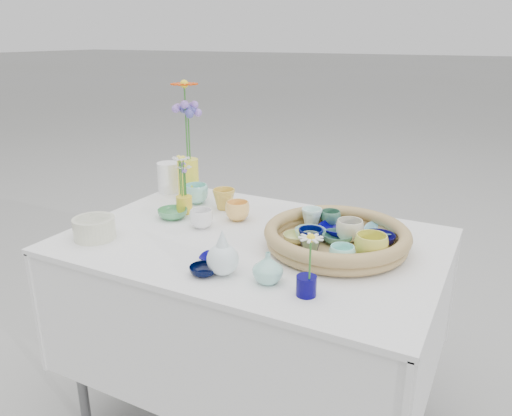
% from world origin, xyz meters
% --- Properties ---
extents(wicker_tray, '(0.47, 0.47, 0.08)m').
position_xyz_m(wicker_tray, '(0.28, 0.05, 0.80)').
color(wicker_tray, olive).
rests_on(wicker_tray, display_table).
extents(tray_ceramic_0, '(0.14, 0.14, 0.03)m').
position_xyz_m(tray_ceramic_0, '(0.26, 0.13, 0.80)').
color(tray_ceramic_0, '#040069').
rests_on(tray_ceramic_0, wicker_tray).
extents(tray_ceramic_1, '(0.13, 0.13, 0.03)m').
position_xyz_m(tray_ceramic_1, '(0.40, 0.11, 0.80)').
color(tray_ceramic_1, '#0A0741').
rests_on(tray_ceramic_1, wicker_tray).
extents(tray_ceramic_2, '(0.12, 0.12, 0.08)m').
position_xyz_m(tray_ceramic_2, '(0.41, -0.02, 0.82)').
color(tray_ceramic_2, '#D3CF49').
rests_on(tray_ceramic_2, wicker_tray).
extents(tray_ceramic_3, '(0.13, 0.13, 0.03)m').
position_xyz_m(tray_ceramic_3, '(0.28, 0.06, 0.80)').
color(tray_ceramic_3, '#4C8E74').
rests_on(tray_ceramic_3, wicker_tray).
extents(tray_ceramic_4, '(0.08, 0.08, 0.06)m').
position_xyz_m(tray_ceramic_4, '(0.23, -0.05, 0.81)').
color(tray_ceramic_4, slate).
rests_on(tray_ceramic_4, wicker_tray).
extents(tray_ceramic_5, '(0.13, 0.13, 0.03)m').
position_xyz_m(tray_ceramic_5, '(0.19, 0.05, 0.80)').
color(tray_ceramic_5, '#8ECAC1').
rests_on(tray_ceramic_5, wicker_tray).
extents(tray_ceramic_6, '(0.09, 0.09, 0.07)m').
position_xyz_m(tray_ceramic_6, '(0.15, 0.15, 0.82)').
color(tray_ceramic_6, '#CCF5ED').
rests_on(tray_ceramic_6, wicker_tray).
extents(tray_ceramic_7, '(0.11, 0.11, 0.07)m').
position_xyz_m(tray_ceramic_7, '(0.31, 0.09, 0.82)').
color(tray_ceramic_7, beige).
rests_on(tray_ceramic_7, wicker_tray).
extents(tray_ceramic_8, '(0.11, 0.11, 0.03)m').
position_xyz_m(tray_ceramic_8, '(0.39, 0.19, 0.80)').
color(tray_ceramic_8, '#6DB5CE').
rests_on(tray_ceramic_8, wicker_tray).
extents(tray_ceramic_9, '(0.10, 0.10, 0.07)m').
position_xyz_m(tray_ceramic_9, '(0.22, -0.04, 0.82)').
color(tray_ceramic_9, '#01073B').
rests_on(tray_ceramic_9, wicker_tray).
extents(tray_ceramic_10, '(0.10, 0.10, 0.03)m').
position_xyz_m(tray_ceramic_10, '(0.16, 0.00, 0.80)').
color(tray_ceramic_10, '#DCDC7F').
rests_on(tray_ceramic_10, wicker_tray).
extents(tray_ceramic_11, '(0.08, 0.08, 0.06)m').
position_xyz_m(tray_ceramic_11, '(0.35, -0.10, 0.81)').
color(tray_ceramic_11, '#94EBDE').
rests_on(tray_ceramic_11, wicker_tray).
extents(tray_ceramic_12, '(0.09, 0.09, 0.06)m').
position_xyz_m(tray_ceramic_12, '(0.21, 0.19, 0.81)').
color(tray_ceramic_12, '#3C7257').
rests_on(tray_ceramic_12, wicker_tray).
extents(loose_ceramic_0, '(0.10, 0.10, 0.08)m').
position_xyz_m(loose_ceramic_0, '(-0.25, 0.22, 0.81)').
color(loose_ceramic_0, gold).
rests_on(loose_ceramic_0, display_table).
extents(loose_ceramic_1, '(0.11, 0.11, 0.07)m').
position_xyz_m(loose_ceramic_1, '(-0.14, 0.13, 0.80)').
color(loose_ceramic_1, '#FFC260').
rests_on(loose_ceramic_1, display_table).
extents(loose_ceramic_2, '(0.15, 0.15, 0.04)m').
position_xyz_m(loose_ceramic_2, '(-0.37, 0.04, 0.78)').
color(loose_ceramic_2, '#4A9A60').
rests_on(loose_ceramic_2, display_table).
extents(loose_ceramic_3, '(0.11, 0.11, 0.07)m').
position_xyz_m(loose_ceramic_3, '(-0.22, 0.01, 0.80)').
color(loose_ceramic_3, white).
rests_on(loose_ceramic_3, display_table).
extents(loose_ceramic_4, '(0.09, 0.09, 0.02)m').
position_xyz_m(loose_ceramic_4, '(-0.03, -0.22, 0.77)').
color(loose_ceramic_4, '#060264').
rests_on(loose_ceramic_4, display_table).
extents(loose_ceramic_5, '(0.12, 0.12, 0.08)m').
position_xyz_m(loose_ceramic_5, '(-0.39, 0.23, 0.80)').
color(loose_ceramic_5, '#92E3D8').
rests_on(loose_ceramic_5, display_table).
extents(loose_ceramic_6, '(0.10, 0.10, 0.03)m').
position_xyz_m(loose_ceramic_6, '(-0.00, -0.31, 0.78)').
color(loose_ceramic_6, black).
rests_on(loose_ceramic_6, display_table).
extents(fluted_bowl, '(0.15, 0.15, 0.07)m').
position_xyz_m(fluted_bowl, '(-0.48, -0.25, 0.80)').
color(fluted_bowl, beige).
rests_on(fluted_bowl, display_table).
extents(bud_vase_paleblue, '(0.09, 0.09, 0.14)m').
position_xyz_m(bud_vase_paleblue, '(0.05, -0.28, 0.84)').
color(bud_vase_paleblue, silver).
rests_on(bud_vase_paleblue, display_table).
extents(bud_vase_seafoam, '(0.10, 0.10, 0.09)m').
position_xyz_m(bud_vase_seafoam, '(0.18, -0.26, 0.81)').
color(bud_vase_seafoam, '#8FD1C2').
rests_on(bud_vase_seafoam, display_table).
extents(bud_vase_cobalt, '(0.06, 0.06, 0.06)m').
position_xyz_m(bud_vase_cobalt, '(0.31, -0.28, 0.79)').
color(bud_vase_cobalt, '#04004F').
rests_on(bud_vase_cobalt, display_table).
extents(single_daisy, '(0.09, 0.09, 0.14)m').
position_xyz_m(single_daisy, '(0.32, -0.29, 0.88)').
color(single_daisy, white).
rests_on(single_daisy, bud_vase_cobalt).
extents(tall_vase_yellow, '(0.11, 0.11, 0.17)m').
position_xyz_m(tall_vase_yellow, '(-0.46, 0.28, 0.85)').
color(tall_vase_yellow, yellow).
rests_on(tall_vase_yellow, display_table).
extents(gerbera, '(0.15, 0.15, 0.33)m').
position_xyz_m(gerbera, '(-0.45, 0.27, 1.09)').
color(gerbera, '#E03E04').
rests_on(gerbera, tall_vase_yellow).
extents(hydrangea, '(0.09, 0.09, 0.29)m').
position_xyz_m(hydrangea, '(-0.46, 0.30, 1.04)').
color(hydrangea, '#4B49A3').
rests_on(hydrangea, tall_vase_yellow).
extents(white_pitcher, '(0.14, 0.10, 0.13)m').
position_xyz_m(white_pitcher, '(-0.59, 0.31, 0.83)').
color(white_pitcher, white).
rests_on(white_pitcher, display_table).
extents(daisy_cup, '(0.08, 0.08, 0.07)m').
position_xyz_m(daisy_cup, '(-0.36, 0.11, 0.80)').
color(daisy_cup, gold).
rests_on(daisy_cup, display_table).
extents(daisy_posy, '(0.10, 0.10, 0.16)m').
position_xyz_m(daisy_posy, '(-0.37, 0.11, 0.91)').
color(daisy_posy, silver).
rests_on(daisy_posy, daisy_cup).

